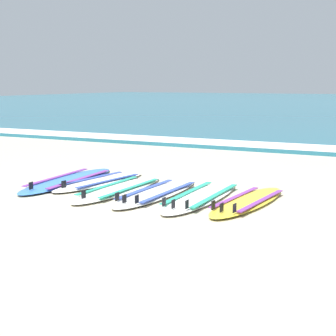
{
  "coord_description": "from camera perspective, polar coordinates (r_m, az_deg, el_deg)",
  "views": [
    {
      "loc": [
        3.56,
        -6.3,
        1.63
      ],
      "look_at": [
        -0.06,
        1.04,
        0.25
      ],
      "focal_mm": 54.19,
      "sensor_mm": 36.0,
      "label": 1
    }
  ],
  "objects": [
    {
      "name": "surfboard_2",
      "position": [
        7.74,
        -5.5,
        -2.36
      ],
      "size": [
        0.63,
        2.27,
        0.18
      ],
      "color": "silver",
      "rests_on": "ground"
    },
    {
      "name": "surfboard_5",
      "position": [
        6.99,
        9.0,
        -3.73
      ],
      "size": [
        0.74,
        2.15,
        0.18
      ],
      "color": "yellow",
      "rests_on": "ground"
    },
    {
      "name": "wave_foam_strip",
      "position": [
        12.86,
        10.01,
        2.4
      ],
      "size": [
        80.0,
        1.23,
        0.11
      ],
      "primitive_type": "cube",
      "color": "white",
      "rests_on": "ground"
    },
    {
      "name": "surfboard_1",
      "position": [
        8.34,
        -7.62,
        -1.53
      ],
      "size": [
        0.83,
        2.1,
        0.18
      ],
      "color": "white",
      "rests_on": "ground"
    },
    {
      "name": "surfboard_3",
      "position": [
        7.44,
        -1.26,
        -2.8
      ],
      "size": [
        0.63,
        2.26,
        0.18
      ],
      "color": "silver",
      "rests_on": "ground"
    },
    {
      "name": "surfboard_4",
      "position": [
        7.22,
        3.78,
        -3.2
      ],
      "size": [
        0.6,
        2.36,
        0.18
      ],
      "color": "white",
      "rests_on": "ground"
    },
    {
      "name": "ground_plane",
      "position": [
        7.42,
        -3.12,
        -3.14
      ],
      "size": [
        80.0,
        80.0,
        0.0
      ],
      "primitive_type": "plane",
      "color": "#B7AD93"
    },
    {
      "name": "surfboard_0",
      "position": [
        8.55,
        -11.12,
        -1.35
      ],
      "size": [
        0.74,
        2.51,
        0.18
      ],
      "color": "#3875CC",
      "rests_on": "ground"
    }
  ]
}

